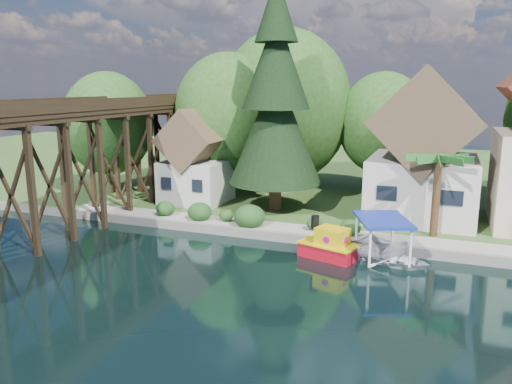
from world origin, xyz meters
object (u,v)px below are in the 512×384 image
at_px(boat_white_a, 397,259).
at_px(tugboat, 329,246).
at_px(boat_canopy, 382,243).
at_px(conifer, 276,101).
at_px(palm_tree, 439,161).
at_px(shed, 196,163).
at_px(house_left, 424,156).
at_px(trestle_bridge, 69,156).

bearing_deg(boat_white_a, tugboat, 104.46).
relative_size(tugboat, boat_canopy, 0.81).
distance_m(conifer, boat_canopy, 14.32).
distance_m(palm_tree, boat_canopy, 6.95).
bearing_deg(shed, house_left, 4.77).
height_order(trestle_bridge, house_left, house_left).
xyz_separation_m(trestle_bridge, tugboat, (18.37, 0.84, -4.60)).
bearing_deg(conifer, trestle_bridge, -143.35).
height_order(conifer, boat_white_a, conifer).
bearing_deg(palm_tree, conifer, 166.27).
bearing_deg(shed, palm_tree, -9.62).
relative_size(house_left, conifer, 0.62).
height_order(palm_tree, tugboat, palm_tree).
bearing_deg(boat_canopy, house_left, 80.02).
bearing_deg(tugboat, boat_white_a, 2.49).
xyz_separation_m(palm_tree, boat_canopy, (-2.75, -4.65, -4.37)).
bearing_deg(tugboat, conifer, 127.37).
bearing_deg(shed, trestle_bridge, -118.19).
height_order(palm_tree, boat_canopy, palm_tree).
xyz_separation_m(trestle_bridge, shed, (5.00, 9.33, -1.52)).
height_order(house_left, boat_white_a, house_left).
bearing_deg(boat_white_a, house_left, 8.08).
height_order(house_left, boat_canopy, house_left).
relative_size(conifer, boat_canopy, 3.71).
bearing_deg(boat_canopy, palm_tree, 59.37).
height_order(tugboat, boat_white_a, tugboat).
height_order(palm_tree, boat_white_a, palm_tree).
relative_size(trestle_bridge, palm_tree, 7.74).
xyz_separation_m(house_left, conifer, (-10.88, -1.81, 3.88)).
bearing_deg(house_left, shed, -175.23).
xyz_separation_m(trestle_bridge, boat_canopy, (21.35, 1.44, -4.24)).
distance_m(shed, boat_canopy, 18.35).
bearing_deg(house_left, conifer, -170.55).
height_order(trestle_bridge, shed, trestle_bridge).
relative_size(shed, boat_white_a, 2.12).
relative_size(trestle_bridge, shed, 5.63).
distance_m(shed, boat_white_a, 19.53).
xyz_separation_m(conifer, boat_canopy, (9.23, -7.58, -7.91)).
distance_m(trestle_bridge, palm_tree, 24.86).
bearing_deg(boat_canopy, shed, 154.23).
distance_m(shed, conifer, 8.82).
relative_size(house_left, boat_canopy, 2.31).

